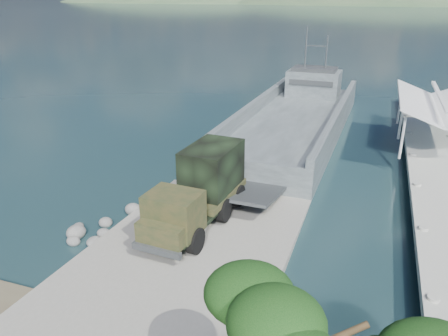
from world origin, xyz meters
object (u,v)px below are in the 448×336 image
landing_craft (294,125)px  soldier (167,222)px  military_truck (201,189)px  pier (433,142)px

landing_craft → soldier: landing_craft is taller
landing_craft → soldier: 22.75m
landing_craft → military_truck: (-1.51, -20.18, 1.71)m
pier → landing_craft: landing_craft is taller
soldier → pier: bearing=19.8°
pier → soldier: size_ratio=22.20×
pier → soldier: bearing=-127.5°
soldier → military_truck: bearing=35.4°
pier → landing_craft: 12.60m
landing_craft → military_truck: 20.31m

